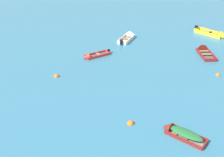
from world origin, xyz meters
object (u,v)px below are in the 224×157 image
at_px(rowboat_maroon_foreground_center, 203,51).
at_px(rowboat_yellow_back_row_left, 217,35).
at_px(rowboat_white_back_row_right, 129,37).
at_px(rowboat_red_near_left, 91,56).
at_px(rowboat_maroon_far_back, 179,132).
at_px(mooring_buoy_midfield, 218,75).
at_px(mooring_buoy_trailing, 57,77).
at_px(mooring_buoy_near_foreground, 131,124).

height_order(rowboat_maroon_foreground_center, rowboat_yellow_back_row_left, rowboat_yellow_back_row_left).
height_order(rowboat_maroon_foreground_center, rowboat_white_back_row_right, rowboat_maroon_foreground_center).
xyz_separation_m(rowboat_red_near_left, rowboat_yellow_back_row_left, (14.81, 6.96, 0.07)).
bearing_deg(rowboat_white_back_row_right, rowboat_yellow_back_row_left, 5.95).
bearing_deg(rowboat_maroon_far_back, rowboat_red_near_left, 120.81).
bearing_deg(rowboat_white_back_row_right, mooring_buoy_midfield, -49.27).
xyz_separation_m(rowboat_white_back_row_right, mooring_buoy_midfield, (7.90, -9.17, -0.18)).
bearing_deg(rowboat_white_back_row_right, rowboat_maroon_far_back, -80.46).
bearing_deg(rowboat_maroon_foreground_center, mooring_buoy_midfield, -90.13).
bearing_deg(rowboat_maroon_foreground_center, mooring_buoy_trailing, -156.93).
bearing_deg(rowboat_red_near_left, rowboat_yellow_back_row_left, 25.16).
relative_size(rowboat_yellow_back_row_left, mooring_buoy_near_foreground, 8.16).
xyz_separation_m(rowboat_maroon_far_back, mooring_buoy_midfield, (4.98, 8.16, -0.22)).
bearing_deg(mooring_buoy_midfield, rowboat_maroon_foreground_center, 89.87).
relative_size(rowboat_red_near_left, rowboat_maroon_far_back, 1.04).
distance_m(rowboat_maroon_far_back, mooring_buoy_trailing, 11.93).
height_order(rowboat_red_near_left, mooring_buoy_trailing, rowboat_red_near_left).
relative_size(rowboat_maroon_foreground_center, mooring_buoy_near_foreground, 7.35).
height_order(rowboat_white_back_row_right, mooring_buoy_near_foreground, rowboat_white_back_row_right).
height_order(rowboat_yellow_back_row_left, rowboat_maroon_far_back, rowboat_yellow_back_row_left).
xyz_separation_m(rowboat_yellow_back_row_left, mooring_buoy_trailing, (-17.40, -11.18, -0.19)).
height_order(rowboat_red_near_left, mooring_buoy_midfield, rowboat_red_near_left).
height_order(mooring_buoy_trailing, mooring_buoy_midfield, mooring_buoy_trailing).
xyz_separation_m(mooring_buoy_near_foreground, mooring_buoy_trailing, (-6.44, 6.33, 0.00)).
bearing_deg(rowboat_red_near_left, rowboat_maroon_far_back, -59.19).
height_order(rowboat_maroon_foreground_center, rowboat_maroon_far_back, rowboat_maroon_foreground_center).
bearing_deg(mooring_buoy_near_foreground, mooring_buoy_midfield, 42.01).
relative_size(rowboat_red_near_left, mooring_buoy_midfield, 6.95).
xyz_separation_m(rowboat_white_back_row_right, rowboat_maroon_far_back, (2.91, -17.33, 0.04)).
bearing_deg(mooring_buoy_midfield, rowboat_maroon_far_back, -121.42).
bearing_deg(rowboat_white_back_row_right, mooring_buoy_near_foreground, -90.35).
height_order(rowboat_yellow_back_row_left, mooring_buoy_midfield, rowboat_yellow_back_row_left).
bearing_deg(mooring_buoy_midfield, mooring_buoy_trailing, -176.53).
distance_m(mooring_buoy_near_foreground, mooring_buoy_trailing, 9.03).
bearing_deg(rowboat_maroon_far_back, rowboat_maroon_foreground_center, 69.60).
bearing_deg(rowboat_maroon_foreground_center, rowboat_red_near_left, -170.74).
relative_size(rowboat_maroon_far_back, mooring_buoy_midfield, 6.70).
bearing_deg(rowboat_maroon_far_back, rowboat_white_back_row_right, 99.54).
height_order(rowboat_red_near_left, rowboat_yellow_back_row_left, rowboat_yellow_back_row_left).
relative_size(rowboat_red_near_left, mooring_buoy_near_foreground, 6.22).
distance_m(rowboat_maroon_foreground_center, rowboat_yellow_back_row_left, 5.83).
height_order(mooring_buoy_near_foreground, mooring_buoy_trailing, same).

